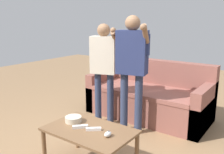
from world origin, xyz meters
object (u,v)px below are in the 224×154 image
Objects in this scene: snack_bowl at (73,119)px; game_remote_wand_near at (80,127)px; player_left at (104,62)px; couch at (149,97)px; game_remote_nunchuk at (108,134)px; game_remote_wand_far at (94,129)px; player_center at (132,61)px; coffee_table at (90,135)px.

game_remote_wand_near is at bearing -23.91° from snack_bowl.
player_left is at bearing 115.24° from game_remote_wand_near.
couch reaches higher than game_remote_nunchuk.
player_left reaches higher than game_remote_wand_near.
snack_bowl is 0.51m from game_remote_nunchuk.
game_remote_wand_far is at bearing -6.82° from snack_bowl.
couch is 21.21× the size of game_remote_nunchuk.
couch is at bearing 58.43° from player_left.
player_left is 0.48m from player_center.
coffee_table is 5.04× the size of snack_bowl.
game_remote_wand_near and game_remote_wand_far have the same top height.
player_center is at bearing 99.30° from game_remote_wand_far.
couch is 1.65m from snack_bowl.
player_center is at bearing -2.76° from player_left.
player_left is 10.46× the size of game_remote_wand_near.
game_remote_wand_far is (0.05, 0.00, 0.07)m from coffee_table.
player_center reaches higher than game_remote_nunchuk.
couch reaches higher than snack_bowl.
coffee_table is at bearing 175.66° from game_remote_nunchuk.
player_left is at bearing 122.27° from game_remote_wand_far.
game_remote_nunchuk is (0.43, -1.70, 0.16)m from couch.
snack_bowl is 1.09m from player_center.
snack_bowl is at bearing -92.77° from couch.
coffee_table is 0.28m from snack_bowl.
game_remote_wand_near reaches higher than coffee_table.
game_remote_wand_near is (0.17, -0.07, -0.01)m from snack_bowl.
snack_bowl reaches higher than game_remote_wand_near.
snack_bowl reaches higher than coffee_table.
coffee_table is 0.57× the size of player_center.
game_remote_wand_far is (-0.19, 0.02, -0.01)m from game_remote_nunchuk.
coffee_table is at bearing -83.59° from player_center.
couch is at bearing 96.17° from coffee_table.
coffee_table is 0.09m from game_remote_wand_far.
couch is 1.28× the size of player_left.
couch is 2.10× the size of coffee_table.
couch reaches higher than coffee_table.
snack_bowl is 0.18m from game_remote_wand_near.
player_left is at bearing 128.85° from game_remote_nunchuk.
game_remote_nunchuk is at bearing 2.66° from game_remote_wand_near.
couch is 1.70m from game_remote_wand_far.
snack_bowl is at bearing 173.43° from game_remote_nunchuk.
player_left reaches higher than snack_bowl.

